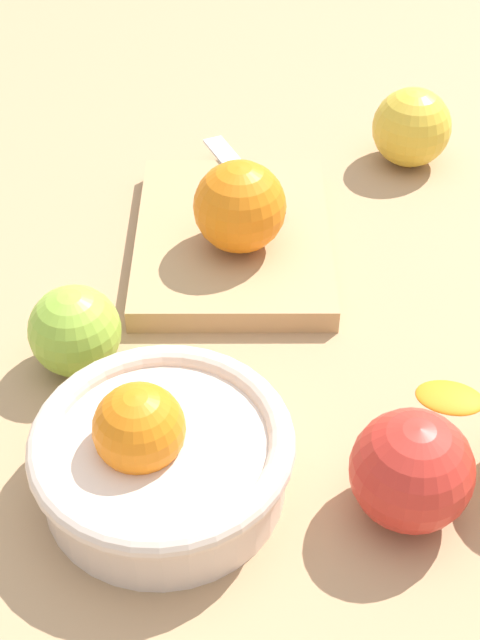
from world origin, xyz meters
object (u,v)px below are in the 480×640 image
Objects in this scene: cutting_board at (233,238)px; apple_back_center at (75,331)px; apple_mid_left at (412,471)px; bowl at (160,454)px; apple_front_right at (412,127)px; knife at (253,185)px; orange_on_board at (240,207)px.

cutting_board is 0.19m from apple_back_center.
cutting_board is at bearing 7.57° from apple_mid_left.
bowl is 2.21× the size of apple_front_right.
apple_front_right is at bearing -59.39° from apple_back_center.
bowl is 0.16m from apple_mid_left.
knife is (0.06, -0.03, 0.02)m from cutting_board.
knife is at bearing -30.79° from cutting_board.
bowl is 0.76× the size of cutting_board.
bowl is 0.14m from apple_back_center.
apple_front_right reaches higher than apple_back_center.
bowl reaches higher than apple_back_center.
apple_mid_left is at bearing -178.89° from knife.
knife is 0.18m from apple_front_right.
cutting_board is at bearing 0.34° from orange_on_board.
apple_back_center is at bearing 120.61° from apple_front_right.
orange_on_board reaches higher than apple_back_center.
bowl reaches higher than knife.
orange_on_board is 0.09m from knife.
orange_on_board is 0.24m from apple_front_right.
bowl is 2.21× the size of orange_on_board.
bowl is 2.18× the size of apple_mid_left.
bowl reaches higher than apple_mid_left.
apple_mid_left is at bearing -134.66° from apple_back_center.
apple_front_right is (0.04, -0.18, 0.01)m from knife.
apple_mid_left is at bearing -111.03° from bowl.
orange_on_board is 1.00× the size of apple_front_right.
apple_mid_left reaches higher than apple_back_center.
orange_on_board is at bearing 120.22° from apple_front_right.
apple_back_center is at bearing 132.91° from knife.
apple_back_center is at bearing 17.20° from bowl.
apple_mid_left is at bearing -172.43° from cutting_board.
knife is at bearing -22.59° from orange_on_board.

